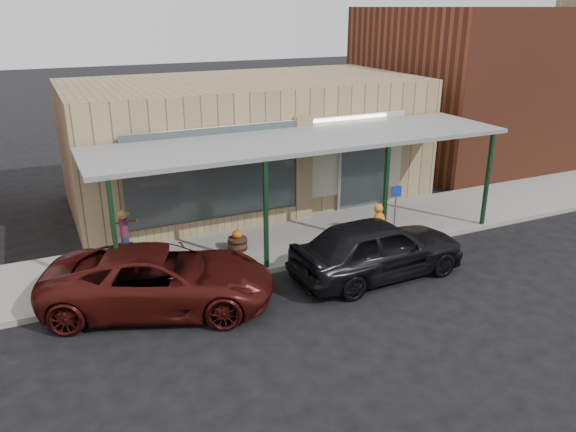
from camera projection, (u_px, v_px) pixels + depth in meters
name	position (u px, v px, depth m)	size (l,w,h in m)	color
ground	(370.00, 294.00, 13.56)	(120.00, 120.00, 0.00)	black
sidewalk	(303.00, 239.00, 16.59)	(40.00, 3.20, 0.15)	gray
storefront	(246.00, 140.00, 19.76)	(12.00, 6.25, 4.20)	tan
awning	(305.00, 141.00, 15.53)	(12.00, 3.00, 3.04)	gray
block_buildings_near	(285.00, 85.00, 20.85)	(61.00, 8.00, 8.00)	brown
barrel_scarecrow	(125.00, 242.00, 15.01)	(0.83, 0.53, 1.36)	#4B2B1E
barrel_pumpkin	(238.00, 242.00, 15.58)	(0.69, 0.69, 0.63)	#4B2B1E
handicap_sign	(395.00, 205.00, 16.12)	(0.33, 0.05, 1.58)	gray
parked_sedan	(378.00, 248.00, 14.20)	(4.66, 2.10, 1.59)	black
car_maroon	(160.00, 279.00, 12.71)	(2.38, 5.16, 1.43)	#43100D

